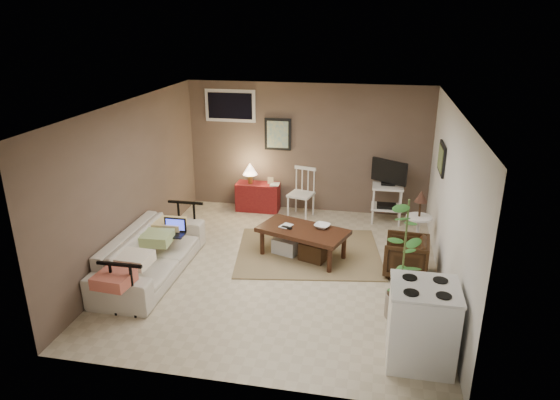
% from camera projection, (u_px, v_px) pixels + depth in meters
% --- Properties ---
extents(floor, '(5.00, 5.00, 0.00)m').
position_uv_depth(floor, '(282.00, 269.00, 7.37)').
color(floor, '#C1B293').
rests_on(floor, ground).
extents(art_back, '(0.50, 0.03, 0.60)m').
position_uv_depth(art_back, '(278.00, 134.00, 9.25)').
color(art_back, black).
extents(art_right, '(0.03, 0.60, 0.45)m').
position_uv_depth(art_right, '(442.00, 159.00, 7.41)').
color(art_right, black).
extents(window, '(0.96, 0.03, 0.60)m').
position_uv_depth(window, '(230.00, 106.00, 9.24)').
color(window, silver).
extents(rug, '(2.46, 2.09, 0.02)m').
position_uv_depth(rug, '(308.00, 252.00, 7.86)').
color(rug, '#8A7750').
rests_on(rug, floor).
extents(coffee_table, '(1.48, 1.09, 0.50)m').
position_uv_depth(coffee_table, '(302.00, 240.00, 7.64)').
color(coffee_table, '#3A1E0F').
rests_on(coffee_table, floor).
extents(sofa, '(0.64, 2.20, 0.86)m').
position_uv_depth(sofa, '(150.00, 247.00, 7.08)').
color(sofa, beige).
rests_on(sofa, floor).
extents(sofa_pillows, '(0.42, 2.09, 0.15)m').
position_uv_depth(sofa_pillows, '(145.00, 249.00, 6.80)').
color(sofa_pillows, '#EFE0C6').
rests_on(sofa_pillows, sofa).
extents(sofa_end_rails, '(0.59, 2.20, 0.74)m').
position_uv_depth(sofa_end_rails, '(159.00, 252.00, 7.07)').
color(sofa_end_rails, black).
rests_on(sofa_end_rails, floor).
extents(laptop, '(0.34, 0.25, 0.23)m').
position_uv_depth(laptop, '(174.00, 230.00, 7.34)').
color(laptop, black).
rests_on(laptop, sofa).
extents(red_console, '(0.81, 0.36, 0.94)m').
position_uv_depth(red_console, '(257.00, 194.00, 9.50)').
color(red_console, maroon).
rests_on(red_console, floor).
extents(spindle_chair, '(0.51, 0.51, 0.92)m').
position_uv_depth(spindle_chair, '(301.00, 194.00, 9.16)').
color(spindle_chair, silver).
rests_on(spindle_chair, floor).
extents(tv_stand, '(0.61, 0.44, 1.15)m').
position_uv_depth(tv_stand, '(388.00, 190.00, 8.87)').
color(tv_stand, silver).
rests_on(tv_stand, floor).
extents(side_table, '(0.39, 0.39, 1.05)m').
position_uv_depth(side_table, '(419.00, 215.00, 7.62)').
color(side_table, silver).
rests_on(side_table, floor).
extents(armchair, '(0.61, 0.64, 0.62)m').
position_uv_depth(armchair, '(406.00, 254.00, 7.13)').
color(armchair, black).
rests_on(armchair, floor).
extents(potted_plant, '(0.39, 0.39, 1.57)m').
position_uv_depth(potted_plant, '(404.00, 256.00, 5.92)').
color(potted_plant, gray).
rests_on(potted_plant, floor).
extents(stove, '(0.71, 0.66, 0.92)m').
position_uv_depth(stove, '(422.00, 324.00, 5.25)').
color(stove, white).
rests_on(stove, floor).
extents(bowl, '(0.24, 0.12, 0.24)m').
position_uv_depth(bowl, '(322.00, 221.00, 7.57)').
color(bowl, '#3A1E0F').
rests_on(bowl, coffee_table).
extents(book_table, '(0.15, 0.08, 0.21)m').
position_uv_depth(book_table, '(282.00, 219.00, 7.66)').
color(book_table, '#3A1E0F').
rests_on(book_table, coffee_table).
extents(book_console, '(0.17, 0.03, 0.23)m').
position_uv_depth(book_console, '(270.00, 179.00, 9.30)').
color(book_console, '#3A1E0F').
rests_on(book_console, red_console).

